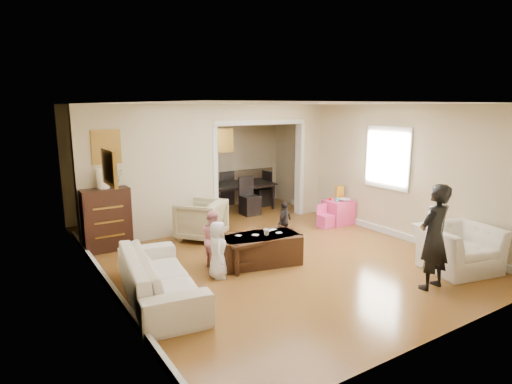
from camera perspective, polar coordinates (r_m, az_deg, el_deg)
floor at (r=7.71m, az=0.80°, el=-7.92°), size 7.00×7.00×0.00m
partition_left at (r=8.40m, az=-13.92°, el=2.51°), size 2.75×0.18×2.60m
partition_right at (r=10.27m, az=6.91°, el=4.35°), size 0.55×0.18×2.60m
partition_header at (r=9.38m, az=0.44°, el=10.66°), size 2.22×0.18×0.35m
window_pane at (r=8.86m, az=17.31°, el=4.41°), size 0.03×0.95×1.10m
framed_art_partition at (r=8.02m, az=-19.49°, el=5.74°), size 0.45×0.03×0.55m
framed_art_sofa_wall at (r=5.68m, az=-19.14°, el=3.13°), size 0.03×0.55×0.40m
framed_art_alcove at (r=10.83m, az=-4.31°, el=6.90°), size 0.45×0.03×0.55m
sofa at (r=5.96m, az=-12.79°, el=-10.97°), size 1.15×2.26×0.63m
armchair_back at (r=8.34m, az=-7.39°, el=-3.73°), size 1.18×1.18×0.77m
armchair_front at (r=7.48m, az=25.50°, el=-6.85°), size 1.27×1.16×0.71m
dresser at (r=8.11m, az=-19.52°, el=-3.44°), size 0.82×0.46×1.13m
table_lamp at (r=7.96m, az=-19.88°, el=1.76°), size 0.22×0.22×0.36m
potted_plant at (r=8.01m, az=-18.48°, el=1.76°), size 0.29×0.25×0.32m
coffee_table at (r=7.06m, az=0.50°, el=-7.71°), size 1.41×0.93×0.48m
coffee_cup at (r=6.98m, az=1.42°, el=-5.42°), size 0.13×0.13×0.10m
play_table at (r=9.57m, az=10.97°, el=-2.64°), size 0.55×0.55×0.52m
cereal_box at (r=9.63m, az=11.17°, el=-0.05°), size 0.20×0.07×0.30m
cyan_cup at (r=9.40m, az=10.80°, el=-1.01°), size 0.08×0.08×0.08m
toy_block at (r=9.51m, az=10.01°, el=-0.93°), size 0.10×0.08×0.05m
play_bowl at (r=9.45m, az=11.75°, el=-1.04°), size 0.24×0.24×0.06m
dining_table at (r=10.68m, az=-2.65°, el=-0.59°), size 1.99×1.27×0.66m
adult_person at (r=6.48m, az=22.82°, el=-5.60°), size 0.58×0.40×1.52m
child_kneel_a at (r=6.47m, az=-5.16°, el=-7.73°), size 0.43×0.50×0.88m
child_kneel_b at (r=6.91m, az=-5.77°, el=-6.26°), size 0.40×0.49×0.93m
child_toddler at (r=8.17m, az=3.84°, el=-3.98°), size 0.49×0.37×0.77m
craft_papers at (r=7.12m, az=1.02°, el=-5.48°), size 0.78×0.32×0.00m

